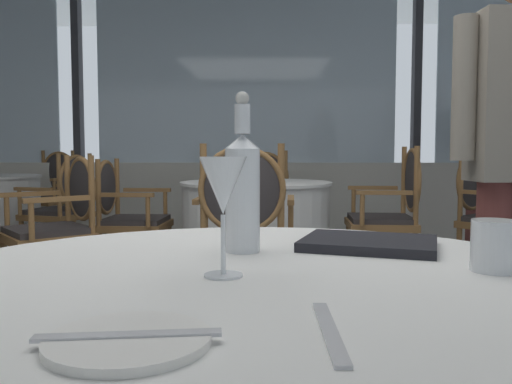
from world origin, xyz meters
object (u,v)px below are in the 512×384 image
Objects in this scene: water_bottle at (242,188)px; dining_chair_1_3 at (244,222)px; menu_book at (369,243)px; dining_chair_1_0 at (394,206)px; dining_chair_2_3 at (65,201)px; dining_chair_2_0 at (52,188)px; dining_chair_3_3 at (61,218)px; diner_person_1 at (481,149)px; dining_chair_0_3 at (488,206)px; dining_chair_1_2 at (124,210)px; wine_glass at (223,189)px; side_plate at (129,340)px; water_tumbler at (494,246)px; dining_chair_1_1 at (263,197)px.

water_bottle is 1.76m from dining_chair_1_3.
dining_chair_1_0 is at bearing 93.11° from menu_book.
dining_chair_2_3 is (-2.62, 0.70, -0.04)m from dining_chair_1_0.
dining_chair_2_0 is 1.05× the size of dining_chair_3_3.
diner_person_1 is (4.43, -0.52, 0.42)m from dining_chair_2_0.
dining_chair_3_3 is at bearing -117.13° from dining_chair_0_3.
diner_person_1 is (2.19, 2.38, 0.41)m from dining_chair_1_3.
dining_chair_2_3 is (-0.68, 0.63, 0.01)m from dining_chair_1_2.
wine_glass reaches higher than dining_chair_3_3.
wine_glass reaches higher than menu_book.
dining_chair_1_3 reaches higher than dining_chair_2_0.
side_plate is 0.18× the size of dining_chair_1_3.
dining_chair_3_3 is at bearing 143.29° from menu_book.
side_plate is at bearing -51.29° from diner_person_1.
dining_chair_1_3 is 0.58× the size of diner_person_1.
diner_person_1 is at bearing -150.78° from dining_chair_2_3.
water_tumbler is 0.09× the size of dining_chair_1_0.
side_plate is at bearing -104.29° from menu_book.
dining_chair_2_0 is (-2.60, 4.59, -0.19)m from menu_book.
wine_glass is at bearing -95.15° from water_bottle.
water_bottle is 1.66× the size of wine_glass.
dining_chair_2_3 is 1.36m from dining_chair_3_3.
dining_chair_3_3 is (-1.49, 2.05, -0.20)m from menu_book.
diner_person_1 is at bearing 118.98° from dining_chair_0_3.
dining_chair_1_3 is 2.30m from dining_chair_2_3.
menu_book is at bearing -165.90° from dining_chair_1_3.
wine_glass is 0.20× the size of dining_chair_1_1.
wine_glass reaches higher than water_tumbler.
side_plate is 4.24m from dining_chair_1_1.
dining_chair_1_3 reaches higher than dining_chair_1_2.
dining_chair_3_3 is at bearing 117.28° from wine_glass.
dining_chair_3_3 is (-2.15, -0.57, -0.03)m from dining_chair_1_0.
dining_chair_2_0 is at bearing 116.64° from water_bottle.
menu_book is 4.47m from diner_person_1.
dining_chair_0_3 is 0.98× the size of dining_chair_1_3.
dining_chair_1_1 reaches higher than dining_chair_3_3.
diner_person_1 is at bearing 101.43° from dining_chair_2_0.
dining_chair_1_2 is (-1.01, 2.75, -0.35)m from water_bottle.
water_bottle reaches higher than dining_chair_0_3.
wine_glass is at bearing -173.78° from water_tumbler.
dining_chair_2_3 is (-1.61, 1.64, -0.04)m from dining_chair_1_3.
wine_glass is 3.93m from dining_chair_1_1.
dining_chair_0_3 is at bearing 61.33° from wine_glass.
wine_glass is at bearing -52.10° from diner_person_1.
dining_chair_1_0 is 1.00× the size of dining_chair_1_3.
side_plate is at bearing 74.61° from dining_chair_1_0.
dining_chair_2_3 is at bearing 46.74° from dining_chair_1_3.
dining_chair_1_3 is 1.05× the size of dining_chair_2_3.
menu_book is 0.28× the size of dining_chair_1_1.
dining_chair_1_3 is at bearing -68.59° from diner_person_1.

